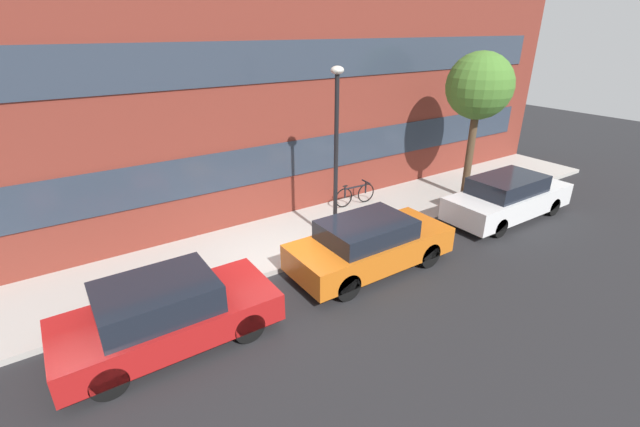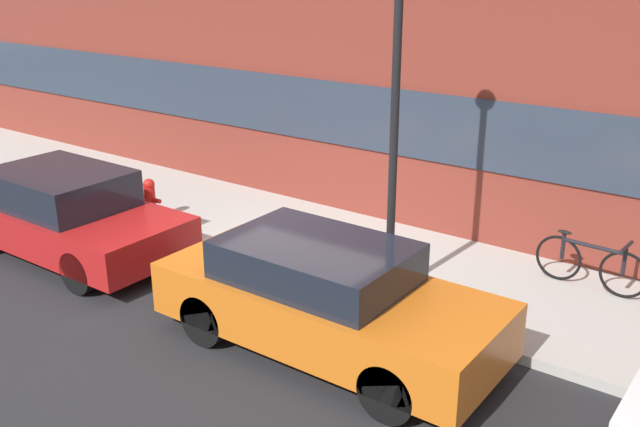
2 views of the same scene
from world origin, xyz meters
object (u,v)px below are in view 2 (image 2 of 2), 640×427
(lamp_post, at_px, (396,84))
(bicycle, at_px, (591,263))
(fire_hydrant, at_px, (150,199))
(parked_car_orange, at_px, (325,298))
(parked_car_red, at_px, (67,214))

(lamp_post, bearing_deg, bicycle, 40.33)
(fire_hydrant, xyz_separation_m, lamp_post, (4.89, -0.11, 2.50))
(parked_car_orange, bearing_deg, parked_car_red, 180.00)
(parked_car_red, distance_m, fire_hydrant, 1.61)
(lamp_post, bearing_deg, parked_car_orange, -90.22)
(bicycle, bearing_deg, parked_car_orange, -119.74)
(fire_hydrant, relative_size, lamp_post, 0.16)
(parked_car_red, relative_size, fire_hydrant, 5.49)
(fire_hydrant, height_order, bicycle, bicycle)
(fire_hydrant, relative_size, bicycle, 0.47)
(parked_car_red, relative_size, parked_car_orange, 0.96)
(parked_car_orange, relative_size, bicycle, 2.68)
(lamp_post, bearing_deg, parked_car_red, -163.46)
(bicycle, relative_size, lamp_post, 0.33)
(parked_car_orange, bearing_deg, lamp_post, 89.78)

